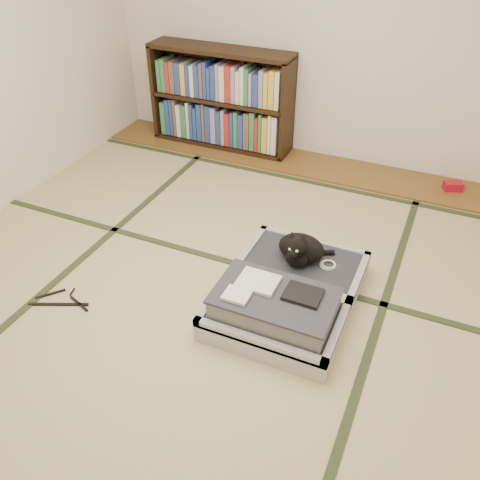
% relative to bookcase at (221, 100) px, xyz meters
% --- Properties ---
extents(floor, '(4.50, 4.50, 0.00)m').
position_rel_bookcase_xyz_m(floor, '(0.91, -2.07, -0.45)').
color(floor, '#C7BE84').
rests_on(floor, ground).
extents(wood_strip, '(4.00, 0.50, 0.02)m').
position_rel_bookcase_xyz_m(wood_strip, '(0.91, -0.07, -0.44)').
color(wood_strip, brown).
rests_on(wood_strip, ground).
extents(red_item, '(0.17, 0.14, 0.07)m').
position_rel_bookcase_xyz_m(red_item, '(2.16, -0.04, -0.40)').
color(red_item, '#AE0D21').
rests_on(red_item, wood_strip).
extents(room_shell, '(4.50, 4.50, 4.50)m').
position_rel_bookcase_xyz_m(room_shell, '(0.91, -2.07, 1.01)').
color(room_shell, white).
rests_on(room_shell, ground).
extents(tatami_borders, '(4.00, 4.50, 0.01)m').
position_rel_bookcase_xyz_m(tatami_borders, '(0.91, -1.58, -0.45)').
color(tatami_borders, '#2D381E').
rests_on(tatami_borders, ground).
extents(bookcase, '(1.35, 0.31, 0.92)m').
position_rel_bookcase_xyz_m(bookcase, '(0.00, 0.00, 0.00)').
color(bookcase, black).
rests_on(bookcase, wood_strip).
extents(suitcase, '(0.77, 1.03, 0.30)m').
position_rel_bookcase_xyz_m(suitcase, '(1.36, -1.94, -0.34)').
color(suitcase, '#BCBCC1').
rests_on(suitcase, floor).
extents(cat, '(0.34, 0.34, 0.28)m').
position_rel_bookcase_xyz_m(cat, '(1.35, -1.65, -0.20)').
color(cat, black).
rests_on(cat, suitcase).
extents(cable_coil, '(0.11, 0.11, 0.03)m').
position_rel_bookcase_xyz_m(cable_coil, '(1.53, -1.62, -0.29)').
color(cable_coil, white).
rests_on(cable_coil, suitcase).
extents(hanger, '(0.38, 0.24, 0.01)m').
position_rel_bookcase_xyz_m(hanger, '(0.08, -2.46, -0.44)').
color(hanger, black).
rests_on(hanger, floor).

